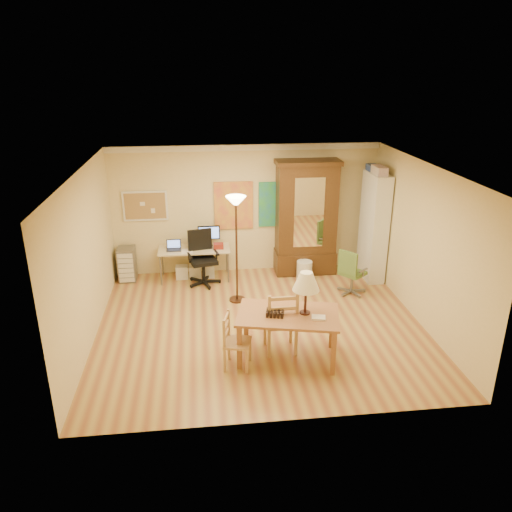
{
  "coord_description": "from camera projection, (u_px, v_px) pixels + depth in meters",
  "views": [
    {
      "loc": [
        -0.96,
        -7.53,
        4.19
      ],
      "look_at": [
        -0.04,
        0.3,
        1.15
      ],
      "focal_mm": 35.0,
      "sensor_mm": 36.0,
      "label": 1
    }
  ],
  "objects": [
    {
      "name": "corkboard",
      "position": [
        145.0,
        206.0,
        10.11
      ],
      "size": [
        0.9,
        0.04,
        0.62
      ],
      "primitive_type": "cube",
      "color": "#9E774A",
      "rests_on": "floor"
    },
    {
      "name": "office_chair_green",
      "position": [
        351.0,
        282.0,
        9.66
      ],
      "size": [
        0.59,
        0.59,
        0.92
      ],
      "color": "slate",
      "rests_on": "floor"
    },
    {
      "name": "art_panel_right",
      "position": [
        277.0,
        204.0,
        10.43
      ],
      "size": [
        0.75,
        0.04,
        0.95
      ],
      "primitive_type": "cube",
      "color": "teal",
      "rests_on": "floor"
    },
    {
      "name": "ladder_chair_back",
      "position": [
        281.0,
        323.0,
        7.62
      ],
      "size": [
        0.49,
        0.47,
        1.04
      ],
      "color": "#A37F4A",
      "rests_on": "floor"
    },
    {
      "name": "wastebin",
      "position": [
        304.0,
        271.0,
        10.3
      ],
      "size": [
        0.32,
        0.32,
        0.4
      ],
      "primitive_type": "cylinder",
      "color": "silver",
      "rests_on": "floor"
    },
    {
      "name": "art_panel_left",
      "position": [
        234.0,
        206.0,
        10.33
      ],
      "size": [
        0.8,
        0.04,
        1.0
      ],
      "primitive_type": "cube",
      "color": "yellow",
      "rests_on": "floor"
    },
    {
      "name": "torchiere_lamp",
      "position": [
        236.0,
        218.0,
        8.88
      ],
      "size": [
        0.37,
        0.37,
        2.02
      ],
      "color": "#3D2418",
      "rests_on": "floor"
    },
    {
      "name": "drawer_cart",
      "position": [
        127.0,
        264.0,
        10.24
      ],
      "size": [
        0.35,
        0.42,
        0.7
      ],
      "color": "slate",
      "rests_on": "floor"
    },
    {
      "name": "office_chair_black",
      "position": [
        203.0,
        270.0,
        10.1
      ],
      "size": [
        0.68,
        0.68,
        1.1
      ],
      "color": "black",
      "rests_on": "floor"
    },
    {
      "name": "bookshelf",
      "position": [
        374.0,
        227.0,
        10.14
      ],
      "size": [
        0.33,
        0.88,
        2.2
      ],
      "color": "white",
      "rests_on": "floor"
    },
    {
      "name": "armoire",
      "position": [
        306.0,
        225.0,
        10.42
      ],
      "size": [
        1.31,
        0.62,
        2.4
      ],
      "color": "#381E0F",
      "rests_on": "floor"
    },
    {
      "name": "computer_desk",
      "position": [
        196.0,
        260.0,
        10.32
      ],
      "size": [
        1.45,
        0.63,
        1.1
      ],
      "color": "#C7B592",
      "rests_on": "floor"
    },
    {
      "name": "ladder_chair_left",
      "position": [
        236.0,
        343.0,
        7.27
      ],
      "size": [
        0.46,
        0.47,
        0.84
      ],
      "color": "#A37F4A",
      "rests_on": "floor"
    },
    {
      "name": "floor",
      "position": [
        260.0,
        324.0,
        8.59
      ],
      "size": [
        5.5,
        5.5,
        0.0
      ],
      "primitive_type": "plane",
      "color": "#9B5D37",
      "rests_on": "ground"
    },
    {
      "name": "dining_table",
      "position": [
        294.0,
        305.0,
        7.32
      ],
      "size": [
        1.65,
        1.21,
        1.4
      ],
      "color": "brown",
      "rests_on": "floor"
    },
    {
      "name": "crown_molding",
      "position": [
        245.0,
        147.0,
        9.92
      ],
      "size": [
        5.5,
        0.08,
        0.12
      ],
      "primitive_type": "cube",
      "color": "white",
      "rests_on": "floor"
    }
  ]
}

